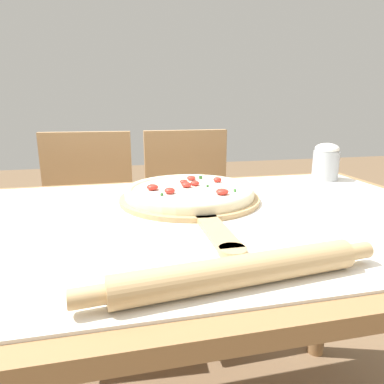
% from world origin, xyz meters
% --- Properties ---
extents(dining_table, '(1.37, 0.81, 0.75)m').
position_xyz_m(dining_table, '(0.00, 0.00, 0.63)').
color(dining_table, olive).
rests_on(dining_table, ground_plane).
extents(towel_cloth, '(1.29, 0.73, 0.00)m').
position_xyz_m(towel_cloth, '(0.00, 0.00, 0.75)').
color(towel_cloth, silver).
rests_on(towel_cloth, dining_table).
extents(pizza_peel, '(0.36, 0.55, 0.01)m').
position_xyz_m(pizza_peel, '(0.05, 0.11, 0.76)').
color(pizza_peel, tan).
rests_on(pizza_peel, towel_cloth).
extents(pizza, '(0.34, 0.34, 0.03)m').
position_xyz_m(pizza, '(0.05, 0.13, 0.78)').
color(pizza, beige).
rests_on(pizza, pizza_peel).
extents(rolling_pin, '(0.45, 0.08, 0.04)m').
position_xyz_m(rolling_pin, '(0.03, -0.31, 0.77)').
color(rolling_pin, tan).
rests_on(rolling_pin, towel_cloth).
extents(chair_left, '(0.43, 0.43, 0.88)m').
position_xyz_m(chair_left, '(-0.26, 0.72, 0.51)').
color(chair_left, tan).
rests_on(chair_left, ground_plane).
extents(chair_right, '(0.40, 0.40, 0.88)m').
position_xyz_m(chair_right, '(0.18, 0.72, 0.51)').
color(chair_right, tan).
rests_on(chair_right, ground_plane).
extents(flour_cup, '(0.08, 0.08, 0.12)m').
position_xyz_m(flour_cup, '(0.55, 0.28, 0.81)').
color(flour_cup, '#B2B7BC').
rests_on(flour_cup, towel_cloth).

